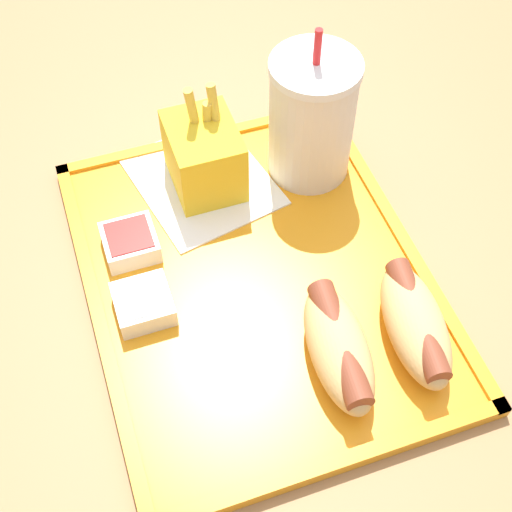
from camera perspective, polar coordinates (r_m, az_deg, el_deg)
name	(u,v)px	position (r m, az deg, el deg)	size (l,w,h in m)	color
ground_plane	(261,498)	(1.33, 0.36, -18.79)	(8.00, 8.00, 0.00)	#ADA393
dining_table	(262,414)	(0.99, 0.47, -12.49)	(1.41, 1.06, 0.72)	olive
food_tray	(256,278)	(0.65, 0.00, -1.80)	(0.38, 0.30, 0.01)	orange
paper_napkin	(202,180)	(0.72, -4.34, 6.06)	(0.17, 0.15, 0.00)	white
soda_cup	(312,118)	(0.69, 4.47, 10.95)	(0.09, 0.09, 0.16)	silver
hot_dog_far	(415,324)	(0.61, 12.64, -5.30)	(0.13, 0.06, 0.04)	tan
hot_dog_near	(339,347)	(0.59, 6.62, -7.27)	(0.13, 0.06, 0.04)	tan
fries_carton	(204,156)	(0.70, -4.16, 8.02)	(0.08, 0.06, 0.11)	gold
sauce_cup_mayo	(143,303)	(0.63, -9.00, -3.77)	(0.05, 0.05, 0.02)	silver
sauce_cup_ketchup	(130,242)	(0.67, -10.03, 1.11)	(0.05, 0.05, 0.02)	silver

